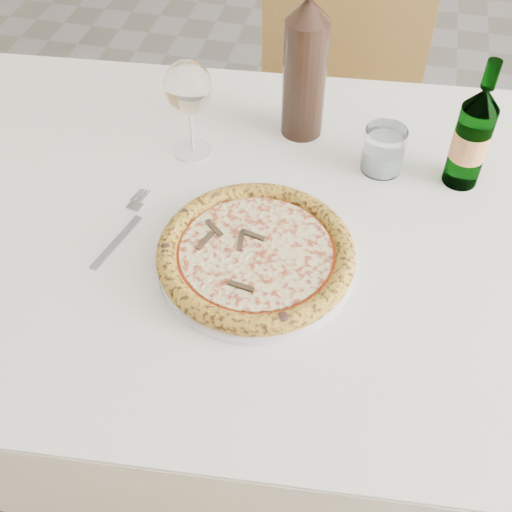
{
  "coord_description": "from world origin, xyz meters",
  "views": [
    {
      "loc": [
        -0.03,
        -0.57,
        1.5
      ],
      "look_at": [
        -0.17,
        0.07,
        0.78
      ],
      "focal_mm": 45.0,
      "sensor_mm": 36.0,
      "label": 1
    }
  ],
  "objects_px": {
    "wine_glass": "(188,90)",
    "beer_bottle": "(472,137)",
    "chair_far": "(343,81)",
    "dining_table": "(269,255)",
    "pizza": "(256,253)",
    "tumbler": "(383,152)",
    "plate": "(256,261)",
    "wine_bottle": "(305,67)"
  },
  "relations": [
    {
      "from": "dining_table",
      "to": "beer_bottle",
      "type": "distance_m",
      "value": 0.39
    },
    {
      "from": "pizza",
      "to": "tumbler",
      "type": "height_order",
      "value": "tumbler"
    },
    {
      "from": "wine_glass",
      "to": "tumbler",
      "type": "bearing_deg",
      "value": 4.98
    },
    {
      "from": "wine_bottle",
      "to": "dining_table",
      "type": "bearing_deg",
      "value": -92.11
    },
    {
      "from": "pizza",
      "to": "beer_bottle",
      "type": "relative_size",
      "value": 1.29
    },
    {
      "from": "tumbler",
      "to": "beer_bottle",
      "type": "xyz_separation_m",
      "value": [
        0.14,
        -0.0,
        0.06
      ]
    },
    {
      "from": "dining_table",
      "to": "wine_glass",
      "type": "relative_size",
      "value": 8.51
    },
    {
      "from": "chair_far",
      "to": "pizza",
      "type": "height_order",
      "value": "chair_far"
    },
    {
      "from": "chair_far",
      "to": "dining_table",
      "type": "bearing_deg",
      "value": -93.07
    },
    {
      "from": "plate",
      "to": "pizza",
      "type": "xyz_separation_m",
      "value": [
        -0.0,
        0.0,
        0.02
      ]
    },
    {
      "from": "tumbler",
      "to": "wine_bottle",
      "type": "bearing_deg",
      "value": 153.86
    },
    {
      "from": "plate",
      "to": "wine_bottle",
      "type": "bearing_deg",
      "value": 88.49
    },
    {
      "from": "pizza",
      "to": "tumbler",
      "type": "bearing_deg",
      "value": 58.73
    },
    {
      "from": "plate",
      "to": "chair_far",
      "type": "bearing_deg",
      "value": 87.28
    },
    {
      "from": "plate",
      "to": "wine_bottle",
      "type": "distance_m",
      "value": 0.37
    },
    {
      "from": "tumbler",
      "to": "chair_far",
      "type": "bearing_deg",
      "value": 101.42
    },
    {
      "from": "pizza",
      "to": "dining_table",
      "type": "bearing_deg",
      "value": 90.0
    },
    {
      "from": "wine_glass",
      "to": "beer_bottle",
      "type": "distance_m",
      "value": 0.48
    },
    {
      "from": "pizza",
      "to": "chair_far",
      "type": "bearing_deg",
      "value": 87.28
    },
    {
      "from": "dining_table",
      "to": "chair_far",
      "type": "relative_size",
      "value": 1.68
    },
    {
      "from": "tumbler",
      "to": "wine_glass",
      "type": "bearing_deg",
      "value": -175.02
    },
    {
      "from": "beer_bottle",
      "to": "dining_table",
      "type": "bearing_deg",
      "value": -150.8
    },
    {
      "from": "dining_table",
      "to": "beer_bottle",
      "type": "bearing_deg",
      "value": 29.2
    },
    {
      "from": "dining_table",
      "to": "wine_glass",
      "type": "xyz_separation_m",
      "value": [
        -0.17,
        0.14,
        0.22
      ]
    },
    {
      "from": "beer_bottle",
      "to": "pizza",
      "type": "bearing_deg",
      "value": -138.33
    },
    {
      "from": "wine_glass",
      "to": "beer_bottle",
      "type": "bearing_deg",
      "value": 3.09
    },
    {
      "from": "plate",
      "to": "beer_bottle",
      "type": "relative_size",
      "value": 1.29
    },
    {
      "from": "plate",
      "to": "tumbler",
      "type": "relative_size",
      "value": 3.7
    },
    {
      "from": "plate",
      "to": "beer_bottle",
      "type": "distance_m",
      "value": 0.41
    },
    {
      "from": "chair_far",
      "to": "wine_glass",
      "type": "xyz_separation_m",
      "value": [
        -0.21,
        -0.64,
        0.35
      ]
    },
    {
      "from": "chair_far",
      "to": "wine_glass",
      "type": "relative_size",
      "value": 5.08
    },
    {
      "from": "pizza",
      "to": "beer_bottle",
      "type": "bearing_deg",
      "value": 41.67
    },
    {
      "from": "dining_table",
      "to": "chair_far",
      "type": "xyz_separation_m",
      "value": [
        0.04,
        0.78,
        -0.14
      ]
    },
    {
      "from": "chair_far",
      "to": "wine_glass",
      "type": "bearing_deg",
      "value": -108.4
    },
    {
      "from": "pizza",
      "to": "wine_glass",
      "type": "distance_m",
      "value": 0.32
    },
    {
      "from": "plate",
      "to": "tumbler",
      "type": "distance_m",
      "value": 0.32
    },
    {
      "from": "dining_table",
      "to": "pizza",
      "type": "relative_size",
      "value": 5.18
    },
    {
      "from": "pizza",
      "to": "tumbler",
      "type": "relative_size",
      "value": 3.71
    },
    {
      "from": "plate",
      "to": "tumbler",
      "type": "height_order",
      "value": "tumbler"
    },
    {
      "from": "pizza",
      "to": "wine_bottle",
      "type": "bearing_deg",
      "value": 88.49
    },
    {
      "from": "dining_table",
      "to": "wine_glass",
      "type": "distance_m",
      "value": 0.31
    },
    {
      "from": "chair_far",
      "to": "wine_bottle",
      "type": "xyz_separation_m",
      "value": [
        -0.03,
        -0.53,
        0.36
      ]
    }
  ]
}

